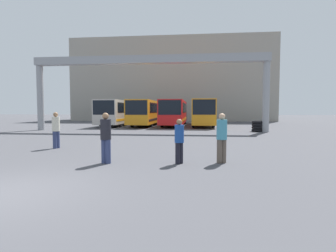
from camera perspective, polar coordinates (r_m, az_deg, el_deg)
name	(u,v)px	position (r m, az deg, el deg)	size (l,w,h in m)	color
ground_plane	(3,194)	(7.18, -32.34, -12.46)	(200.00, 200.00, 0.00)	#47474C
building_backdrop	(173,82)	(50.29, 1.15, 9.50)	(35.16, 12.00, 14.32)	gray
overhead_gantry	(148,70)	(24.11, -4.43, 12.09)	(21.26, 0.80, 6.77)	gray
bus_slot_0	(119,111)	(32.81, -10.67, 3.15)	(2.52, 10.68, 3.01)	beige
bus_slot_1	(147,111)	(32.81, -4.52, 3.19)	(2.52, 12.34, 3.00)	orange
bus_slot_2	(175,111)	(32.24, 1.44, 3.20)	(2.55, 12.13, 3.01)	red
bus_slot_3	(203,111)	(31.26, 7.57, 3.21)	(2.49, 10.36, 3.05)	orange
pedestrian_far_center	(106,137)	(9.58, -13.39, -2.26)	(0.38, 0.38, 1.81)	navy
pedestrian_near_center	(222,137)	(9.59, 11.61, -2.30)	(0.37, 0.37, 1.79)	brown
pedestrian_near_right	(56,129)	(14.14, -23.20, -0.64)	(0.37, 0.37, 1.80)	navy
pedestrian_near_left	(179,140)	(9.29, 2.46, -3.08)	(0.33, 0.33, 1.59)	black
tire_stack	(258,126)	(24.40, 18.94, -0.04)	(1.04, 1.04, 0.96)	black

